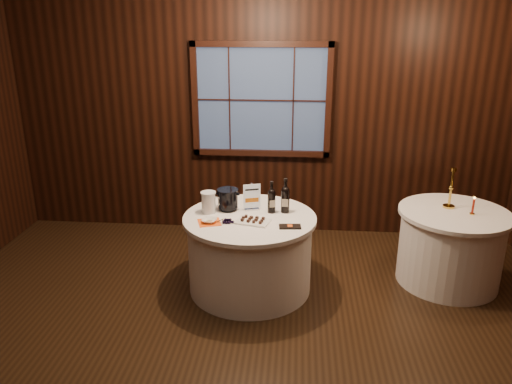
# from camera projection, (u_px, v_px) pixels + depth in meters

# --- Properties ---
(ground) EXTENTS (6.00, 6.00, 0.00)m
(ground) POSITION_uv_depth(u_px,v_px,m) (238.00, 349.00, 4.09)
(ground) COLOR black
(ground) RESTS_ON ground
(back_wall) EXTENTS (6.00, 0.10, 3.00)m
(back_wall) POSITION_uv_depth(u_px,v_px,m) (261.00, 109.00, 5.91)
(back_wall) COLOR black
(back_wall) RESTS_ON ground
(main_table) EXTENTS (1.28, 1.28, 0.77)m
(main_table) POSITION_uv_depth(u_px,v_px,m) (250.00, 252.00, 4.90)
(main_table) COLOR white
(main_table) RESTS_ON ground
(side_table) EXTENTS (1.08, 1.08, 0.77)m
(side_table) POSITION_uv_depth(u_px,v_px,m) (450.00, 247.00, 5.02)
(side_table) COLOR white
(side_table) RESTS_ON ground
(sign_stand) EXTENTS (0.17, 0.12, 0.28)m
(sign_stand) POSITION_uv_depth(u_px,v_px,m) (252.00, 201.00, 4.90)
(sign_stand) COLOR #B2B1B8
(sign_stand) RESTS_ON main_table
(port_bottle_left) EXTENTS (0.08, 0.09, 0.32)m
(port_bottle_left) POSITION_uv_depth(u_px,v_px,m) (272.00, 199.00, 4.82)
(port_bottle_left) COLOR black
(port_bottle_left) RESTS_ON main_table
(port_bottle_right) EXTENTS (0.08, 0.09, 0.34)m
(port_bottle_right) POSITION_uv_depth(u_px,v_px,m) (285.00, 198.00, 4.83)
(port_bottle_right) COLOR black
(port_bottle_right) RESTS_ON main_table
(ice_bucket) EXTENTS (0.21, 0.21, 0.21)m
(ice_bucket) POSITION_uv_depth(u_px,v_px,m) (228.00, 199.00, 4.90)
(ice_bucket) COLOR black
(ice_bucket) RESTS_ON main_table
(chocolate_plate) EXTENTS (0.34, 0.27, 0.04)m
(chocolate_plate) POSITION_uv_depth(u_px,v_px,m) (253.00, 221.00, 4.63)
(chocolate_plate) COLOR white
(chocolate_plate) RESTS_ON main_table
(chocolate_box) EXTENTS (0.20, 0.11, 0.02)m
(chocolate_box) POSITION_uv_depth(u_px,v_px,m) (290.00, 227.00, 4.52)
(chocolate_box) COLOR black
(chocolate_box) RESTS_ON main_table
(grape_bunch) EXTENTS (0.17, 0.07, 0.04)m
(grape_bunch) POSITION_uv_depth(u_px,v_px,m) (228.00, 221.00, 4.61)
(grape_bunch) COLOR black
(grape_bunch) RESTS_ON main_table
(glass_pitcher) EXTENTS (0.20, 0.15, 0.21)m
(glass_pitcher) POSITION_uv_depth(u_px,v_px,m) (209.00, 202.00, 4.83)
(glass_pitcher) COLOR white
(glass_pitcher) RESTS_ON main_table
(orange_napkin) EXTENTS (0.26, 0.26, 0.00)m
(orange_napkin) POSITION_uv_depth(u_px,v_px,m) (209.00, 222.00, 4.63)
(orange_napkin) COLOR #FF5C15
(orange_napkin) RESTS_ON main_table
(cracker_bowl) EXTENTS (0.15, 0.15, 0.03)m
(cracker_bowl) POSITION_uv_depth(u_px,v_px,m) (209.00, 220.00, 4.62)
(cracker_bowl) COLOR white
(cracker_bowl) RESTS_ON orange_napkin
(brass_candlestick) EXTENTS (0.12, 0.12, 0.41)m
(brass_candlestick) POSITION_uv_depth(u_px,v_px,m) (450.00, 193.00, 4.95)
(brass_candlestick) COLOR gold
(brass_candlestick) RESTS_ON side_table
(red_candle) EXTENTS (0.05, 0.05, 0.18)m
(red_candle) POSITION_uv_depth(u_px,v_px,m) (473.00, 207.00, 4.80)
(red_candle) COLOR gold
(red_candle) RESTS_ON side_table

